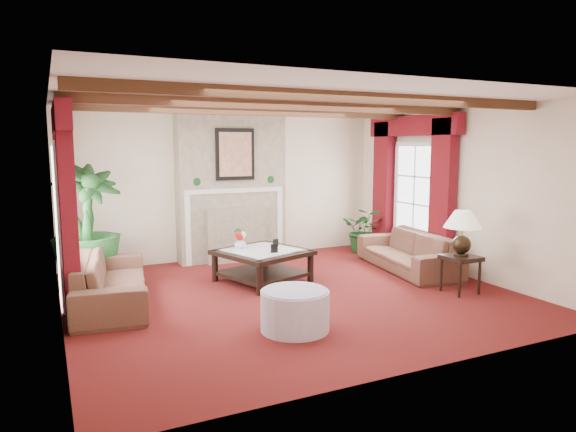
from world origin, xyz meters
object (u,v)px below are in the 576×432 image
ottoman (295,311)px  side_table (460,274)px  sofa_left (111,272)px  coffee_table (263,266)px  potted_palm (88,251)px  sofa_right (408,245)px

ottoman → side_table: bearing=6.9°
sofa_left → side_table: sofa_left is taller
sofa_left → side_table: bearing=-101.1°
coffee_table → ottoman: coffee_table is taller
side_table → sofa_left: bearing=160.8°
side_table → ottoman: bearing=-173.1°
potted_palm → coffee_table: bearing=-22.5°
sofa_right → ottoman: bearing=-51.0°
sofa_right → potted_palm: bearing=-97.0°
side_table → ottoman: side_table is taller
side_table → potted_palm: bearing=149.6°
potted_palm → coffee_table: size_ratio=1.69×
coffee_table → side_table: (2.33, -1.79, 0.02)m
side_table → ottoman: 2.84m
sofa_left → ottoman: (1.78, -1.94, -0.21)m
sofa_right → side_table: 1.45m
side_table → ottoman: size_ratio=0.68×
sofa_left → potted_palm: bearing=17.3°
ottoman → potted_palm: bearing=122.1°
potted_palm → ottoman: bearing=-57.9°
sofa_right → coffee_table: (-2.52, 0.36, -0.18)m
coffee_table → sofa_left: bearing=165.7°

